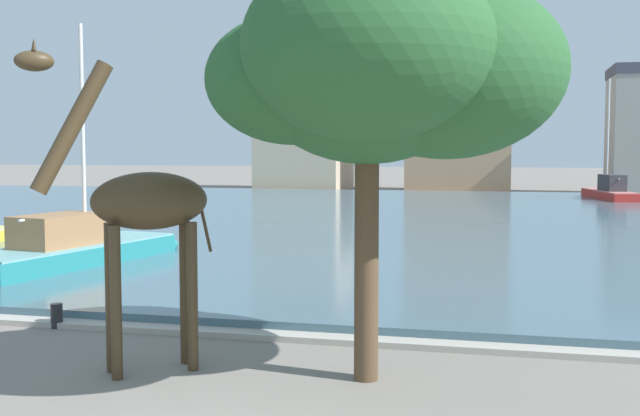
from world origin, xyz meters
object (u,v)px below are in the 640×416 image
giraffe_statue (140,207)px  shade_tree (380,72)px  mooring_bollard (57,316)px  sailboat_teal (85,251)px  sailboat_red (607,193)px

giraffe_statue → shade_tree: bearing=5.5°
giraffe_statue → mooring_bollard: 4.68m
sailboat_teal → shade_tree: size_ratio=1.35×
sailboat_teal → mooring_bollard: (3.33, -6.79, -0.34)m
sailboat_red → giraffe_statue: bearing=-105.5°
sailboat_red → mooring_bollard: bearing=-110.3°
sailboat_teal → sailboat_red: 39.82m
giraffe_statue → sailboat_red: (12.34, 44.35, -2.06)m
sailboat_teal → mooring_bollard: bearing=-63.9°
mooring_bollard → sailboat_teal: bearing=116.1°
giraffe_statue → mooring_bollard: size_ratio=10.56×
shade_tree → mooring_bollard: (-6.96, 2.10, -4.55)m
shade_tree → giraffe_statue: bearing=-174.5°
sailboat_teal → sailboat_red: size_ratio=1.03×
shade_tree → mooring_bollard: shade_tree is taller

